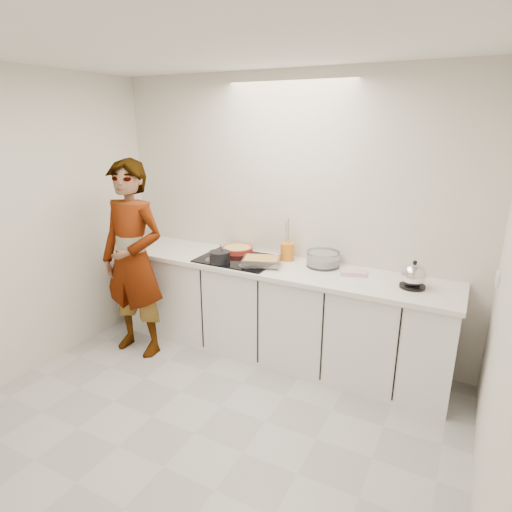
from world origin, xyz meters
The scene contains 15 objects.
floor centered at (0.00, 0.00, 0.00)m, with size 3.60×3.20×0.00m, color #B6B6B5.
ceiling centered at (0.00, 0.00, 2.60)m, with size 3.60×3.20×0.00m, color white.
wall_back centered at (0.00, 1.60, 1.30)m, with size 3.60×0.00×2.60m, color silver.
wall_left centered at (-1.80, 0.00, 1.30)m, with size 0.00×3.20×2.60m, color silver.
base_cabinets centered at (0.00, 1.28, 0.43)m, with size 3.20×0.58×0.87m, color white.
countertop centered at (0.00, 1.28, 0.89)m, with size 3.24×0.64×0.04m, color white.
hob centered at (-0.35, 1.26, 0.92)m, with size 0.72×0.54×0.01m, color black.
tart_dish centered at (-0.46, 1.44, 0.95)m, with size 0.40×0.40×0.05m.
saucepan centered at (-0.44, 1.08, 0.98)m, with size 0.24×0.24×0.18m.
baking_dish centered at (-0.07, 1.20, 0.96)m, with size 0.39×0.34×0.06m.
mixing_bowl centered at (0.42, 1.45, 0.97)m, with size 0.30×0.30×0.14m.
tea_towel centered at (0.72, 1.38, 0.93)m, with size 0.21×0.16×0.04m, color white.
kettle centered at (1.22, 1.28, 1.01)m, with size 0.22×0.22×0.23m.
utensil_crock centered at (0.06, 1.47, 0.99)m, with size 0.13×0.13×0.16m, color orange.
cook centered at (-1.18, 0.75, 0.93)m, with size 0.68×0.44×1.85m, color white.
Camera 1 is at (1.58, -2.06, 2.17)m, focal length 30.00 mm.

